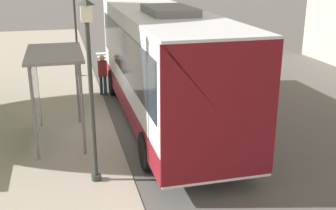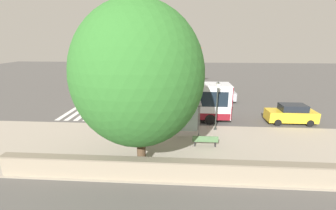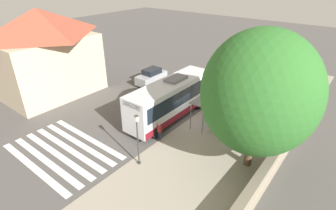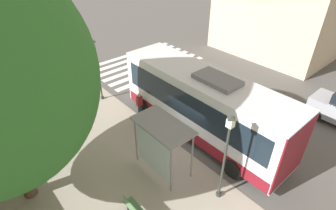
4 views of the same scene
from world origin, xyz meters
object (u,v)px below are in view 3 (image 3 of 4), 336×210
bus_shelter (206,105)px  bench (237,123)px  parked_car_behind_bus (226,77)px  parked_car_far_lane (151,77)px  bus (171,99)px  shade_tree (259,93)px  street_lamp_far (213,88)px  pedestrian (159,130)px  street_lamp_near (138,136)px

bus_shelter → bench: 3.33m
parked_car_behind_bus → bus_shelter: bearing=107.0°
bench → parked_car_far_lane: bearing=-12.8°
bus → shade_tree: shade_tree is taller
street_lamp_far → bench: bearing=160.0°
bus → street_lamp_far: size_ratio=2.34×
pedestrian → parked_car_far_lane: parked_car_far_lane is taller
bus → street_lamp_near: bearing=109.1°
bench → shade_tree: size_ratio=0.19×
pedestrian → street_lamp_far: (-0.94, -7.04, 1.62)m
parked_car_behind_bus → parked_car_far_lane: bearing=37.6°
street_lamp_near → parked_car_far_lane: bearing=-52.1°
bus_shelter → parked_car_behind_bus: bus_shelter is taller
bus_shelter → street_lamp_near: bearing=81.9°
pedestrian → street_lamp_near: bearing=103.6°
bus → bench: (-5.85, -2.22, -1.50)m
shade_tree → parked_car_far_lane: (15.64, -7.18, -4.80)m
street_lamp_near → street_lamp_far: 10.34m
bench → bus: bearing=20.8°
parked_car_behind_bus → parked_car_far_lane: 9.27m
pedestrian → parked_car_behind_bus: (1.23, -14.39, -0.03)m
street_lamp_near → bench: bearing=-110.8°
bus → pedestrian: size_ratio=6.28×
pedestrian → parked_car_far_lane: (8.58, -8.74, 0.00)m
bench → street_lamp_near: size_ratio=0.45×
pedestrian → bench: 7.23m
pedestrian → street_lamp_near: (-0.80, 3.30, 1.54)m
bus_shelter → street_lamp_far: street_lamp_far is taller
parked_car_far_lane → parked_car_behind_bus: bearing=-142.4°
pedestrian → shade_tree: bearing=-167.6°
parked_car_behind_bus → pedestrian: bearing=94.9°
street_lamp_far → parked_car_behind_bus: 7.85m
parked_car_behind_bus → shade_tree: bearing=122.9°
shade_tree → parked_car_far_lane: shade_tree is taller
bus_shelter → bench: (-2.39, -1.60, -1.68)m
pedestrian → parked_car_behind_bus: parked_car_behind_bus is taller
bench → parked_car_far_lane: size_ratio=0.45×
bus_shelter → pedestrian: size_ratio=1.75×
bus_shelter → street_lamp_near: 7.61m
street_lamp_near → shade_tree: shade_tree is taller
street_lamp_near → parked_car_far_lane: 15.33m
street_lamp_far → parked_car_behind_bus: (2.17, -7.36, -1.65)m
street_lamp_near → parked_car_behind_bus: 17.88m
bus → pedestrian: bus is taller
bus → parked_car_far_lane: 8.73m
parked_car_behind_bus → street_lamp_near: bearing=96.5°
parked_car_behind_bus → parked_car_far_lane: size_ratio=1.07×
shade_tree → street_lamp_near: bearing=37.8°
bus_shelter → shade_tree: size_ratio=0.29×
pedestrian → bench: bearing=-126.2°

